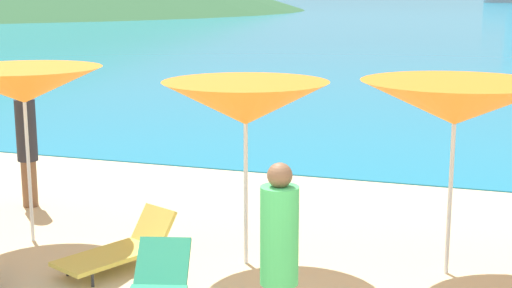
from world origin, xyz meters
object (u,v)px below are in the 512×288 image
at_px(umbrella_4, 455,103).
at_px(beachgoer_1, 279,255).
at_px(lounge_chair_1, 120,248).
at_px(beachgoer_0, 27,142).
at_px(umbrella_2, 23,85).
at_px(umbrella_3, 246,103).

xyz_separation_m(umbrella_4, beachgoer_1, (-1.29, -2.51, -1.06)).
height_order(lounge_chair_1, beachgoer_1, beachgoer_1).
bearing_deg(beachgoer_0, lounge_chair_1, -147.57).
height_order(umbrella_2, beachgoer_1, umbrella_2).
bearing_deg(lounge_chair_1, beachgoer_1, -7.68).
xyz_separation_m(lounge_chair_1, beachgoer_0, (-2.55, 1.87, 0.76)).
distance_m(beachgoer_0, beachgoer_1, 5.98).
bearing_deg(umbrella_3, beachgoer_0, 162.16).
bearing_deg(beachgoer_0, beachgoer_1, -145.36).
xyz_separation_m(umbrella_3, lounge_chair_1, (-1.37, -0.61, -1.71)).
relative_size(umbrella_4, beachgoer_1, 1.26).
relative_size(umbrella_3, umbrella_4, 0.98).
bearing_deg(umbrella_3, umbrella_4, 10.21).
relative_size(lounge_chair_1, beachgoer_0, 0.84).
relative_size(umbrella_2, umbrella_3, 1.04).
height_order(umbrella_2, umbrella_4, umbrella_2).
bearing_deg(umbrella_2, lounge_chair_1, -17.96).
bearing_deg(umbrella_3, lounge_chair_1, -155.94).
bearing_deg(beachgoer_1, umbrella_4, -24.48).
xyz_separation_m(umbrella_2, beachgoer_1, (3.97, -1.99, -1.11)).
height_order(umbrella_3, beachgoer_0, umbrella_3).
bearing_deg(beachgoer_0, umbrella_3, -129.11).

